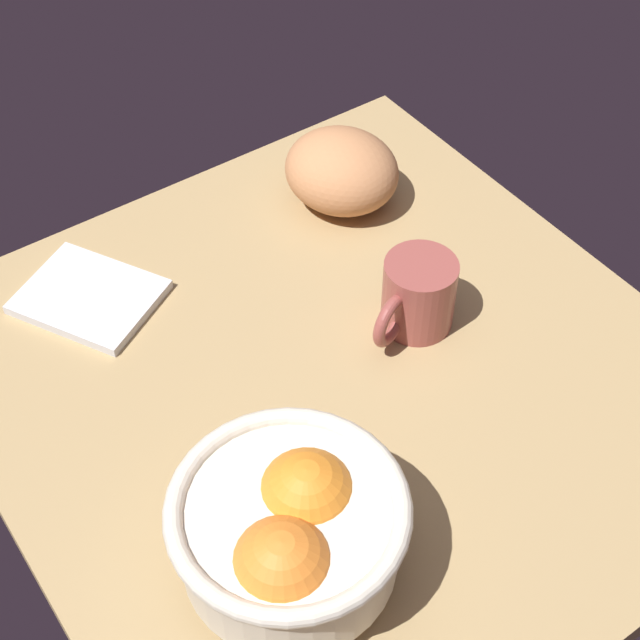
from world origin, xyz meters
TOP-DOWN VIEW (x-y plane):
  - ground_plane at (0.00, 0.00)cm, footprint 69.61×65.73cm
  - fruit_bowl at (14.81, -15.21)cm, footprint 19.20×19.20cm
  - bread_loaf at (-21.02, 15.79)cm, footprint 16.83×16.17cm
  - napkin_folded at (-23.17, -15.14)cm, footprint 17.27×16.19cm
  - mug at (-1.15, 10.62)cm, footprint 7.39×11.09cm

SIDE VIEW (x-z plane):
  - ground_plane at x=0.00cm, z-range -3.00..0.00cm
  - napkin_folded at x=-23.17cm, z-range 0.00..1.06cm
  - mug at x=-1.15cm, z-range 0.00..7.92cm
  - bread_loaf at x=-21.02cm, z-range 0.00..8.76cm
  - fruit_bowl at x=14.81cm, z-range 0.70..12.10cm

